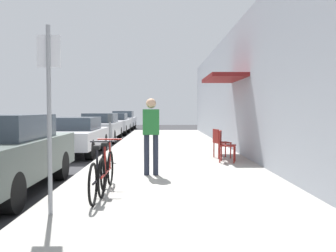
{
  "coord_description": "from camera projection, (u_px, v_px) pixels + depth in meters",
  "views": [
    {
      "loc": [
        1.94,
        -8.6,
        1.57
      ],
      "look_at": [
        2.22,
        7.56,
        0.86
      ],
      "focal_mm": 39.78,
      "sensor_mm": 36.0,
      "label": 1
    }
  ],
  "objects": [
    {
      "name": "parking_meter",
      "position": [
        110.0,
        133.0,
        10.75
      ],
      "size": [
        0.12,
        0.1,
        1.32
      ],
      "color": "slate",
      "rests_on": "sidewalk_slab"
    },
    {
      "name": "building_facade",
      "position": [
        256.0,
        85.0,
        10.62
      ],
      "size": [
        1.4,
        32.0,
        4.53
      ],
      "color": "#999EA8",
      "rests_on": "ground_plane"
    },
    {
      "name": "cafe_chair_1",
      "position": [
        220.0,
        141.0,
        11.15
      ],
      "size": [
        0.53,
        0.53,
        0.87
      ],
      "color": "maroon",
      "rests_on": "sidewalk_slab"
    },
    {
      "name": "parked_car_3",
      "position": [
        114.0,
        123.0,
        23.93
      ],
      "size": [
        1.8,
        4.4,
        1.35
      ],
      "color": "#B7B7BC",
      "rests_on": "ground_plane"
    },
    {
      "name": "bicycle_1",
      "position": [
        99.0,
        176.0,
        6.1
      ],
      "size": [
        0.46,
        1.71,
        0.9
      ],
      "color": "black",
      "rests_on": "sidewalk_slab"
    },
    {
      "name": "street_sign",
      "position": [
        49.0,
        105.0,
        5.09
      ],
      "size": [
        0.32,
        0.06,
        2.6
      ],
      "color": "gray",
      "rests_on": "sidewalk_slab"
    },
    {
      "name": "parked_car_4",
      "position": [
        123.0,
        120.0,
        29.46
      ],
      "size": [
        1.8,
        4.4,
        1.47
      ],
      "color": "silver",
      "rests_on": "ground_plane"
    },
    {
      "name": "sidewalk_slab",
      "position": [
        172.0,
        162.0,
        10.66
      ],
      "size": [
        4.5,
        32.0,
        0.12
      ],
      "primitive_type": "cube",
      "color": "#9E9B93",
      "rests_on": "ground_plane"
    },
    {
      "name": "parked_car_1",
      "position": [
        75.0,
        135.0,
        12.98
      ],
      "size": [
        1.8,
        4.4,
        1.31
      ],
      "color": "#B7B7BC",
      "rests_on": "ground_plane"
    },
    {
      "name": "ground_plane",
      "position": [
        78.0,
        177.0,
        8.63
      ],
      "size": [
        60.0,
        60.0,
        0.0
      ],
      "primitive_type": "plane",
      "color": "#2D2D30"
    },
    {
      "name": "bicycle_0",
      "position": [
        106.0,
        171.0,
        6.61
      ],
      "size": [
        0.46,
        1.71,
        0.9
      ],
      "color": "black",
      "rests_on": "sidewalk_slab"
    },
    {
      "name": "pedestrian_standing",
      "position": [
        151.0,
        130.0,
        8.21
      ],
      "size": [
        0.36,
        0.22,
        1.7
      ],
      "color": "#232838",
      "rests_on": "sidewalk_slab"
    },
    {
      "name": "cafe_chair_0",
      "position": [
        225.0,
        144.0,
        10.29
      ],
      "size": [
        0.54,
        0.54,
        0.87
      ],
      "color": "maroon",
      "rests_on": "sidewalk_slab"
    },
    {
      "name": "parked_car_2",
      "position": [
        100.0,
        127.0,
        18.41
      ],
      "size": [
        1.8,
        4.4,
        1.4
      ],
      "color": "#B7B7BC",
      "rests_on": "ground_plane"
    }
  ]
}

